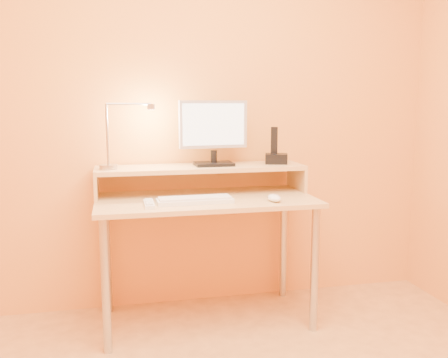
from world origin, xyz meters
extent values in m
cube|color=#E18B45|center=(0.00, 1.50, 1.25)|extent=(3.00, 0.04, 2.50)
cylinder|color=#B0B0B7|center=(-0.55, 0.93, 0.35)|extent=(0.04, 0.04, 0.69)
cylinder|color=#B0B0B7|center=(0.55, 0.93, 0.35)|extent=(0.04, 0.04, 0.69)
cylinder|color=#B0B0B7|center=(-0.55, 1.43, 0.35)|extent=(0.04, 0.04, 0.69)
cylinder|color=#B0B0B7|center=(0.55, 1.43, 0.35)|extent=(0.04, 0.04, 0.69)
cube|color=#E7B77B|center=(0.00, 1.18, 0.71)|extent=(1.20, 0.60, 0.02)
cube|color=#E7B77B|center=(-0.59, 1.33, 0.79)|extent=(0.02, 0.30, 0.14)
cube|color=#E7B77B|center=(0.59, 1.33, 0.79)|extent=(0.02, 0.30, 0.14)
cube|color=#E7B77B|center=(0.00, 1.33, 0.87)|extent=(1.20, 0.30, 0.02)
cube|color=black|center=(0.08, 1.33, 0.89)|extent=(0.22, 0.16, 0.02)
cylinder|color=black|center=(0.08, 1.33, 0.93)|extent=(0.04, 0.04, 0.07)
cube|color=#AFAFB8|center=(0.08, 1.34, 1.12)|extent=(0.40, 0.07, 0.27)
cube|color=black|center=(0.08, 1.36, 1.12)|extent=(0.36, 0.04, 0.23)
cube|color=white|center=(0.08, 1.32, 1.12)|extent=(0.36, 0.04, 0.24)
cylinder|color=#B0B0B7|center=(-0.52, 1.30, 0.89)|extent=(0.10, 0.10, 0.02)
cylinder|color=#B0B0B7|center=(-0.52, 1.30, 1.07)|extent=(0.01, 0.01, 0.33)
cylinder|color=#B0B0B7|center=(-0.40, 1.30, 1.24)|extent=(0.24, 0.01, 0.01)
cylinder|color=#B0B0B7|center=(-0.28, 1.30, 1.22)|extent=(0.04, 0.04, 0.03)
cylinder|color=#FFEAC6|center=(-0.28, 1.30, 1.20)|extent=(0.03, 0.03, 0.00)
cube|color=black|center=(0.46, 1.33, 0.91)|extent=(0.15, 0.14, 0.06)
cube|color=black|center=(0.44, 1.33, 1.02)|extent=(0.05, 0.04, 0.16)
cube|color=#3047FF|center=(0.50, 1.28, 0.91)|extent=(0.01, 0.00, 0.04)
cube|color=white|center=(-0.08, 1.06, 0.73)|extent=(0.40, 0.14, 0.02)
ellipsoid|color=white|center=(0.34, 1.00, 0.74)|extent=(0.07, 0.12, 0.04)
cube|color=white|center=(-0.32, 1.04, 0.73)|extent=(0.05, 0.19, 0.02)
camera|label=1|loc=(-0.48, -1.42, 1.24)|focal=39.02mm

